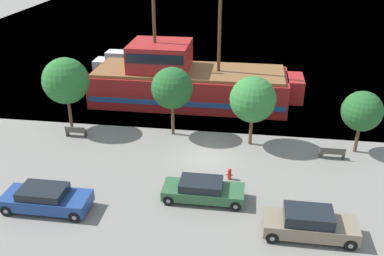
% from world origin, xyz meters
% --- Properties ---
extents(ground_plane, '(160.00, 160.00, 0.00)m').
position_xyz_m(ground_plane, '(0.00, 0.00, 0.00)').
color(ground_plane, gray).
extents(water_surface, '(80.00, 80.00, 0.00)m').
position_xyz_m(water_surface, '(0.00, 44.00, 0.00)').
color(water_surface, '#38667F').
rests_on(water_surface, ground).
extents(pirate_ship, '(18.40, 5.83, 11.04)m').
position_xyz_m(pirate_ship, '(-2.98, 9.81, 1.96)').
color(pirate_ship, '#A31E1E').
rests_on(pirate_ship, water_surface).
extents(moored_boat_dockside, '(6.38, 2.14, 2.03)m').
position_xyz_m(moored_boat_dockside, '(-11.44, 18.18, 0.76)').
color(moored_boat_dockside, silver).
rests_on(moored_boat_dockside, water_surface).
extents(parked_car_curb_front, '(4.73, 1.86, 1.30)m').
position_xyz_m(parked_car_curb_front, '(0.28, -5.03, 0.66)').
color(parked_car_curb_front, '#2D5B38').
rests_on(parked_car_curb_front, ground_plane).
extents(parked_car_curb_mid, '(4.90, 1.98, 1.40)m').
position_xyz_m(parked_car_curb_mid, '(-8.34, -7.21, 0.72)').
color(parked_car_curb_mid, navy).
rests_on(parked_car_curb_mid, ground_plane).
extents(parked_car_curb_rear, '(4.75, 1.86, 1.57)m').
position_xyz_m(parked_car_curb_rear, '(6.08, -7.47, 0.77)').
color(parked_car_curb_rear, '#7F705B').
rests_on(parked_car_curb_rear, ground_plane).
extents(fire_hydrant, '(0.42, 0.25, 0.76)m').
position_xyz_m(fire_hydrant, '(1.69, -2.59, 0.41)').
color(fire_hydrant, red).
rests_on(fire_hydrant, ground_plane).
extents(bench_promenade_east, '(1.70, 0.45, 0.85)m').
position_xyz_m(bench_promenade_east, '(8.50, 1.05, 0.44)').
color(bench_promenade_east, '#4C4742').
rests_on(bench_promenade_east, ground_plane).
extents(bench_promenade_west, '(1.56, 0.45, 0.85)m').
position_xyz_m(bench_promenade_west, '(-10.21, 1.72, 0.43)').
color(bench_promenade_west, '#4C4742').
rests_on(bench_promenade_west, ground_plane).
extents(tree_row_east, '(3.50, 3.50, 5.72)m').
position_xyz_m(tree_row_east, '(-11.10, 3.06, 3.96)').
color(tree_row_east, brown).
rests_on(tree_row_east, ground_plane).
extents(tree_row_mideast, '(3.08, 3.08, 5.30)m').
position_xyz_m(tree_row_mideast, '(-3.01, 3.24, 3.74)').
color(tree_row_mideast, brown).
rests_on(tree_row_mideast, ground_plane).
extents(tree_row_midwest, '(3.27, 3.27, 5.15)m').
position_xyz_m(tree_row_midwest, '(2.88, 2.42, 3.51)').
color(tree_row_midwest, brown).
rests_on(tree_row_midwest, ground_plane).
extents(tree_row_west, '(2.77, 2.77, 4.50)m').
position_xyz_m(tree_row_west, '(10.29, 2.31, 3.11)').
color(tree_row_west, brown).
rests_on(tree_row_west, ground_plane).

